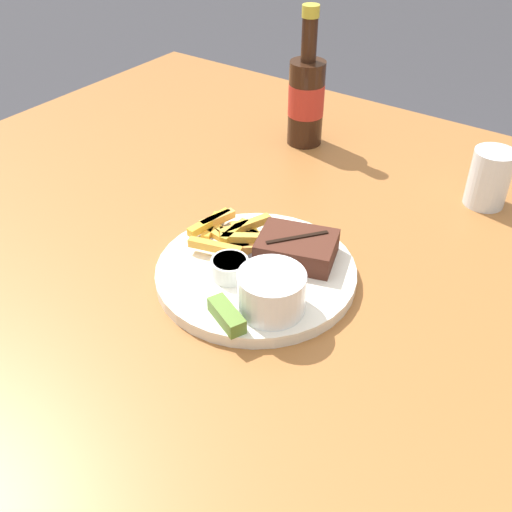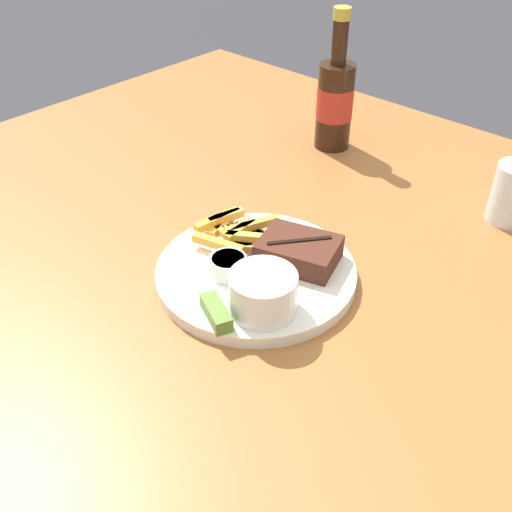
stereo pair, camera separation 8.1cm
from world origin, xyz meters
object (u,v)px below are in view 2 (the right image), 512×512
object	(u,v)px
coleslaw_cup	(263,291)
knife_utensil	(270,254)
fork_utensil	(224,243)
steak_portion	(299,251)
pickle_spear	(216,312)
dinner_plate	(256,273)
dipping_sauce_cup	(228,265)
beer_bottle	(335,101)

from	to	relation	value
coleslaw_cup	knife_utensil	xyz separation A→B (m)	(-0.07, 0.09, -0.03)
coleslaw_cup	fork_utensil	distance (m)	0.15
fork_utensil	knife_utensil	xyz separation A→B (m)	(0.07, 0.02, 0.00)
steak_portion	pickle_spear	size ratio (longest dim) A/B	1.90
dinner_plate	coleslaw_cup	distance (m)	0.09
dipping_sauce_cup	knife_utensil	distance (m)	0.07
steak_portion	fork_utensil	size ratio (longest dim) A/B	0.93
dinner_plate	pickle_spear	bearing A→B (deg)	-73.11
knife_utensil	coleslaw_cup	bearing A→B (deg)	-126.64
coleslaw_cup	dinner_plate	bearing A→B (deg)	138.41
dipping_sauce_cup	knife_utensil	world-z (taller)	dipping_sauce_cup
pickle_spear	fork_utensil	world-z (taller)	pickle_spear
dinner_plate	beer_bottle	world-z (taller)	beer_bottle
pickle_spear	fork_utensil	distance (m)	0.16
coleslaw_cup	dipping_sauce_cup	world-z (taller)	coleslaw_cup
steak_portion	pickle_spear	distance (m)	0.16
dinner_plate	dipping_sauce_cup	world-z (taller)	dipping_sauce_cup
pickle_spear	beer_bottle	distance (m)	0.55
dipping_sauce_cup	pickle_spear	xyz separation A→B (m)	(0.05, -0.07, -0.01)
coleslaw_cup	pickle_spear	xyz separation A→B (m)	(-0.03, -0.05, -0.02)
dinner_plate	steak_portion	bearing A→B (deg)	57.41
pickle_spear	beer_bottle	world-z (taller)	beer_bottle
dinner_plate	beer_bottle	size ratio (longest dim) A/B	1.08
dinner_plate	dipping_sauce_cup	distance (m)	0.05
fork_utensil	knife_utensil	bearing A→B (deg)	26.28
coleslaw_cup	knife_utensil	distance (m)	0.12
coleslaw_cup	pickle_spear	world-z (taller)	coleslaw_cup
dinner_plate	fork_utensil	bearing A→B (deg)	173.19
dinner_plate	beer_bottle	xyz separation A→B (m)	(-0.17, 0.40, 0.08)
beer_bottle	coleslaw_cup	bearing A→B (deg)	-62.99
pickle_spear	dinner_plate	bearing A→B (deg)	106.89
dipping_sauce_cup	knife_utensil	xyz separation A→B (m)	(0.01, 0.07, -0.01)
dinner_plate	dipping_sauce_cup	size ratio (longest dim) A/B	5.45
steak_portion	coleslaw_cup	world-z (taller)	coleslaw_cup
steak_portion	dinner_plate	bearing A→B (deg)	-122.59
dipping_sauce_cup	beer_bottle	world-z (taller)	beer_bottle
knife_utensil	beer_bottle	xyz separation A→B (m)	(-0.16, 0.37, 0.07)
coleslaw_cup	beer_bottle	world-z (taller)	beer_bottle
dinner_plate	knife_utensil	xyz separation A→B (m)	(-0.00, 0.03, 0.01)
dinner_plate	fork_utensil	xyz separation A→B (m)	(-0.07, 0.01, 0.01)
beer_bottle	dipping_sauce_cup	bearing A→B (deg)	-70.90
steak_portion	knife_utensil	distance (m)	0.04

